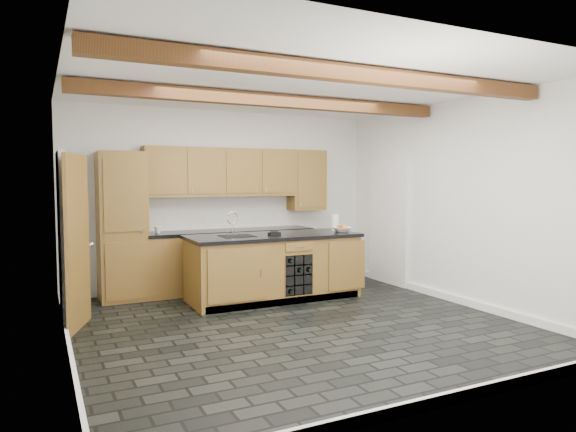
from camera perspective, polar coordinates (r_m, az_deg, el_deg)
name	(u,v)px	position (r m, az deg, el deg)	size (l,w,h in m)	color
ground	(296,324)	(6.23, 0.86, -11.87)	(5.00, 5.00, 0.00)	black
room_shell	(271,194)	(6.44, -1.94, 2.42)	(5.01, 5.00, 5.00)	white
back_cabinetry	(208,227)	(7.96, -8.86, -1.26)	(3.65, 0.62, 2.20)	brown
island	(274,267)	(7.39, -1.53, -5.65)	(2.48, 0.96, 0.93)	brown
faucet	(236,233)	(7.15, -5.76, -1.95)	(0.45, 0.40, 0.34)	black
kitchen_scale	(274,233)	(7.25, -1.53, -1.92)	(0.18, 0.11, 0.05)	black
fruit_bowl	(342,229)	(7.74, 6.01, -1.49)	(0.29, 0.29, 0.07)	silver
fruit_cluster	(342,227)	(7.74, 6.01, -1.21)	(0.16, 0.17, 0.07)	#D0431B
paper_towel	(335,222)	(7.97, 5.29, -0.69)	(0.12, 0.12, 0.25)	white
mug	(158,230)	(7.75, -14.26, -1.48)	(0.11, 0.11, 0.10)	white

